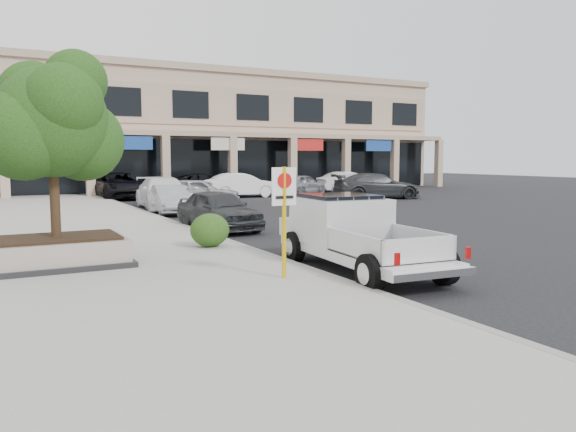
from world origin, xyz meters
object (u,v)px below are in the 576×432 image
Objects in this scene: planter at (57,252)px; lot_car_d at (206,185)px; curb_car_c at (164,193)px; lot_car_f at (349,182)px; no_parking_sign at (284,207)px; lot_car_a at (198,192)px; planter_tree at (57,123)px; pickup_truck at (361,234)px; curb_car_a at (219,210)px; curb_car_b at (170,200)px; lot_car_b at (241,185)px; lot_car_e at (302,184)px; lot_car_c at (377,186)px; curb_car_d at (121,186)px.

lot_car_d is at bearing 62.58° from planter.
lot_car_f is (16.05, 6.81, -0.04)m from curb_car_c.
lot_car_a is at bearing 76.31° from no_parking_sign.
planter is 2.95m from planter_tree.
planter_tree reaches higher than pickup_truck.
no_parking_sign reaches higher than pickup_truck.
curb_car_a is 18.45m from lot_car_d.
curb_car_b is 0.83× the size of lot_car_b.
planter is at bearing 139.52° from lot_car_f.
planter is 27.70m from lot_car_e.
curb_car_b is at bearing 138.89° from lot_car_b.
lot_car_d is (11.70, 22.66, -2.64)m from planter_tree.
planter_tree is 16.02m from curb_car_c.
lot_car_f is at bearing 60.80° from pickup_truck.
curb_car_a is 17.55m from lot_car_c.
no_parking_sign is at bearing 158.30° from lot_car_b.
planter is at bearing -131.03° from planter_tree.
curb_car_c is 0.94× the size of curb_car_d.
lot_car_c is at bearing -126.08° from lot_car_b.
curb_car_a is at bearing 41.42° from planter.
lot_car_d is (-8.72, 7.67, -0.04)m from lot_car_c.
lot_car_f is at bearing -3.19° from lot_car_c.
no_parking_sign is 0.39× the size of curb_car_d.
pickup_truck reaches higher than lot_car_d.
planter_tree is 25.63m from lot_car_d.
planter is 31.15m from lot_car_f.
curb_car_c is 13.25m from lot_car_e.
curb_car_b is 3.89m from lot_car_a.
lot_car_b is 9.33m from lot_car_f.
no_parking_sign reaches higher than lot_car_e.
lot_car_d is at bearing 65.68° from curb_car_a.
curb_car_c reaches higher than lot_car_b.
lot_car_c is at bearing 28.16° from curb_car_a.
planter_tree is 17.29m from lot_car_a.
lot_car_c reaches higher than curb_car_c.
lot_car_c is (14.54, 9.84, 0.07)m from curb_car_a.
lot_car_b is (7.20, 8.36, 0.14)m from curb_car_b.
pickup_truck is at bearing -167.97° from lot_car_a.
planter_tree is 0.82× the size of lot_car_b.
curb_car_a is 23.13m from lot_car_f.
curb_car_b is at bearing 82.79° from curb_car_a.
planter_tree reaches higher than lot_car_b.
curb_car_b is 10.98m from curb_car_d.
lot_car_c is 1.19× the size of lot_car_f.
curb_car_c is (0.57, 9.28, 0.07)m from curb_car_a.
planter is 0.57× the size of curb_car_c.
curb_car_d reaches higher than curb_car_b.
planter is 0.79× the size of curb_car_b.
lot_car_c is 11.61m from lot_car_d.
lot_car_c reaches higher than lot_car_d.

